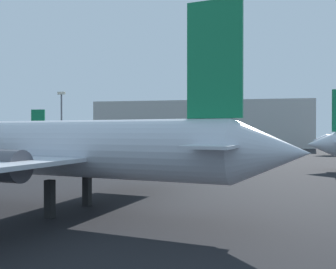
# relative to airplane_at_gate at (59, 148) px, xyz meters

# --- Properties ---
(airplane_at_gate) EXTENTS (32.01, 26.83, 12.54)m
(airplane_at_gate) POSITION_rel_airplane_at_gate_xyz_m (0.00, 0.00, 0.00)
(airplane_at_gate) COLOR silver
(airplane_at_gate) RESTS_ON ground_plane
(airplane_distant) EXTENTS (33.30, 19.12, 9.63)m
(airplane_distant) POSITION_rel_airplane_at_gate_xyz_m (-15.22, 46.33, -0.69)
(airplane_distant) COLOR #B2BCCC
(airplane_distant) RESTS_ON ground_plane
(light_mast_left) EXTENTS (2.40, 0.50, 17.39)m
(light_mast_left) POSITION_rel_airplane_at_gate_xyz_m (-41.14, 81.81, 5.79)
(light_mast_left) COLOR slate
(light_mast_left) RESTS_ON ground_plane
(terminal_building) EXTENTS (71.43, 25.57, 15.39)m
(terminal_building) POSITION_rel_airplane_at_gate_xyz_m (-0.59, 107.90, 3.56)
(terminal_building) COLOR #B7B7B2
(terminal_building) RESTS_ON ground_plane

